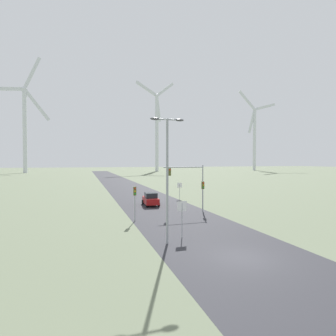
# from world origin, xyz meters

# --- Properties ---
(ground_plane) EXTENTS (600.00, 600.00, 0.00)m
(ground_plane) POSITION_xyz_m (0.00, 0.00, 0.00)
(ground_plane) COLOR #667056
(road_surface) EXTENTS (10.00, 240.00, 0.01)m
(road_surface) POSITION_xyz_m (0.00, 48.00, 0.00)
(road_surface) COLOR #2D2D33
(road_surface) RESTS_ON ground
(streetlamp) EXTENTS (2.62, 0.32, 9.39)m
(streetlamp) POSITION_xyz_m (-3.74, 4.19, 5.89)
(streetlamp) COLOR #93999E
(streetlamp) RESTS_ON ground
(stop_sign_near) EXTENTS (0.81, 0.07, 2.96)m
(stop_sign_near) POSITION_xyz_m (-2.11, 5.38, 2.07)
(stop_sign_near) COLOR #93999E
(stop_sign_near) RESTS_ON ground
(stop_sign_far) EXTENTS (0.81, 0.07, 2.68)m
(stop_sign_far) POSITION_xyz_m (5.46, 26.44, 1.87)
(stop_sign_far) COLOR #93999E
(stop_sign_far) RESTS_ON ground
(traffic_light_post_near_left) EXTENTS (0.28, 0.33, 3.59)m
(traffic_light_post_near_left) POSITION_xyz_m (-4.70, 12.21, 2.64)
(traffic_light_post_near_left) COLOR #93999E
(traffic_light_post_near_left) RESTS_ON ground
(traffic_light_post_near_right) EXTENTS (0.28, 0.33, 3.78)m
(traffic_light_post_near_right) POSITION_xyz_m (3.99, 14.32, 2.77)
(traffic_light_post_near_right) COLOR #93999E
(traffic_light_post_near_right) RESTS_ON ground
(traffic_light_mast_overhead) EXTENTS (5.17, 0.34, 5.74)m
(traffic_light_mast_overhead) POSITION_xyz_m (2.54, 15.22, 4.16)
(traffic_light_mast_overhead) COLOR #93999E
(traffic_light_mast_overhead) RESTS_ON ground
(car_approaching) EXTENTS (2.10, 4.22, 1.83)m
(car_approaching) POSITION_xyz_m (-0.78, 21.30, 0.91)
(car_approaching) COLOR maroon
(car_approaching) RESTS_ON ground
(wind_turbine_left) EXTENTS (32.65, 8.68, 65.98)m
(wind_turbine_left) POSITION_xyz_m (-41.19, 149.40, 28.96)
(wind_turbine_left) COLOR silver
(wind_turbine_left) RESTS_ON ground
(wind_turbine_center) EXTENTS (28.08, 10.30, 60.45)m
(wind_turbine_center) POSITION_xyz_m (35.83, 151.79, 29.77)
(wind_turbine_center) COLOR silver
(wind_turbine_center) RESTS_ON ground
(wind_turbine_right) EXTENTS (30.52, 2.60, 57.51)m
(wind_turbine_right) POSITION_xyz_m (108.99, 148.86, 27.30)
(wind_turbine_right) COLOR silver
(wind_turbine_right) RESTS_ON ground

